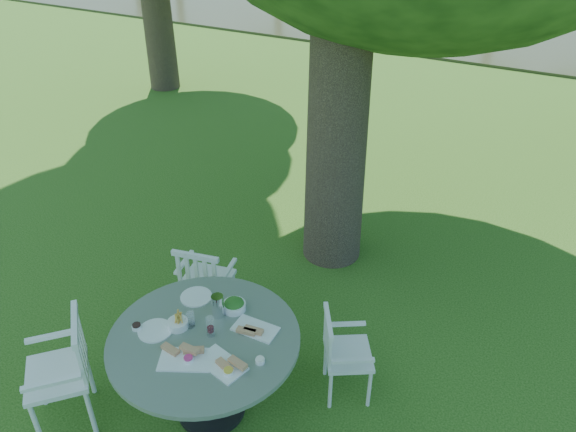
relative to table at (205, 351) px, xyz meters
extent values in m
plane|color=#1B400D|center=(-0.21, 1.58, -0.68)|extent=(140.00, 140.00, 0.00)
cylinder|color=black|center=(0.00, 0.00, -0.66)|extent=(0.56, 0.56, 0.04)
cylinder|color=black|center=(0.00, 0.00, -0.26)|extent=(0.12, 0.12, 0.75)
cylinder|color=slate|center=(0.00, 0.00, 0.13)|extent=(1.46, 1.46, 0.04)
cylinder|color=white|center=(1.14, 0.64, -0.48)|extent=(0.03, 0.03, 0.40)
cylinder|color=white|center=(0.96, 0.95, -0.48)|extent=(0.03, 0.03, 0.40)
cylinder|color=white|center=(0.86, 0.48, -0.48)|extent=(0.03, 0.03, 0.40)
cylinder|color=white|center=(0.68, 0.79, -0.48)|extent=(0.03, 0.03, 0.40)
cube|color=white|center=(0.91, 0.71, -0.26)|extent=(0.53, 0.55, 0.04)
cube|color=white|center=(0.75, 0.62, -0.07)|extent=(0.24, 0.37, 0.41)
cylinder|color=white|center=(-0.50, 1.16, -0.46)|extent=(0.04, 0.04, 0.44)
cylinder|color=white|center=(-0.89, 1.08, -0.46)|extent=(0.04, 0.04, 0.44)
cylinder|color=white|center=(-0.43, 0.81, -0.46)|extent=(0.04, 0.04, 0.44)
cylinder|color=white|center=(-0.82, 0.74, -0.46)|extent=(0.04, 0.04, 0.44)
cube|color=white|center=(-0.66, 0.95, -0.21)|extent=(0.53, 0.50, 0.04)
cube|color=white|center=(-0.62, 0.76, -0.01)|extent=(0.45, 0.13, 0.45)
cylinder|color=white|center=(-1.28, -0.60, -0.43)|extent=(0.04, 0.04, 0.49)
cylinder|color=white|center=(-0.96, -0.90, -0.43)|extent=(0.04, 0.04, 0.49)
cylinder|color=white|center=(-1.00, -0.32, -0.43)|extent=(0.04, 0.04, 0.49)
cylinder|color=white|center=(-0.69, -0.62, -0.43)|extent=(0.04, 0.04, 0.49)
cube|color=white|center=(-0.98, -0.61, -0.16)|extent=(0.68, 0.68, 0.04)
cube|color=white|center=(-0.83, -0.45, 0.06)|extent=(0.39, 0.38, 0.50)
cube|color=white|center=(0.02, -0.26, 0.16)|extent=(0.44, 0.37, 0.01)
cube|color=white|center=(0.27, -0.17, 0.16)|extent=(0.40, 0.29, 0.01)
cube|color=white|center=(0.31, 0.25, 0.16)|extent=(0.35, 0.19, 0.01)
cylinder|color=white|center=(-0.36, -0.12, 0.16)|extent=(0.27, 0.27, 0.01)
cylinder|color=white|center=(-0.32, 0.35, 0.16)|extent=(0.26, 0.26, 0.01)
cylinder|color=white|center=(-0.24, -0.01, 0.18)|extent=(0.16, 0.16, 0.06)
cylinder|color=white|center=(0.04, 0.37, 0.18)|extent=(0.19, 0.19, 0.06)
cylinder|color=silver|center=(-0.03, 0.25, 0.25)|extent=(0.10, 0.10, 0.20)
cylinder|color=white|center=(0.04, 0.04, 0.24)|extent=(0.06, 0.06, 0.17)
cylinder|color=white|center=(-0.16, 0.05, 0.21)|extent=(0.07, 0.07, 0.12)
cylinder|color=white|center=(-0.17, 0.08, 0.20)|extent=(0.06, 0.06, 0.10)
cylinder|color=white|center=(0.05, -0.26, 0.17)|extent=(0.08, 0.08, 0.03)
cylinder|color=white|center=(0.36, -0.22, 0.17)|extent=(0.08, 0.08, 0.03)
cylinder|color=white|center=(0.51, -0.03, 0.16)|extent=(0.07, 0.07, 0.03)
cylinder|color=white|center=(-0.51, -0.17, 0.17)|extent=(0.08, 0.08, 0.03)
camera|label=1|loc=(2.00, -2.45, 3.19)|focal=35.00mm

